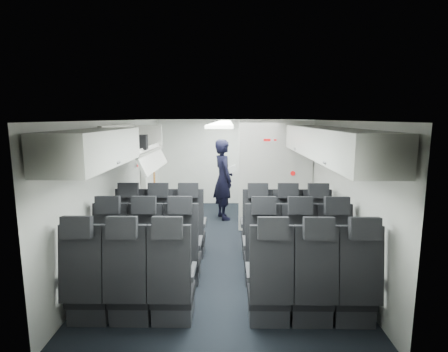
{
  "coord_description": "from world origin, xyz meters",
  "views": [
    {
      "loc": [
        0.08,
        -5.82,
        2.19
      ],
      "look_at": [
        0.0,
        0.4,
        1.15
      ],
      "focal_mm": 28.0,
      "sensor_mm": 36.0,
      "label": 1
    }
  ],
  "objects_px": {
    "seat_row_mid": "(222,254)",
    "flight_attendant": "(223,179)",
    "seat_row_rear": "(221,287)",
    "boarding_door": "(149,176)",
    "seat_row_front": "(223,232)",
    "galley_unit": "(264,169)",
    "carry_on_bag": "(135,142)"
  },
  "relations": [
    {
      "from": "seat_row_mid",
      "to": "flight_attendant",
      "type": "distance_m",
      "value": 3.11
    },
    {
      "from": "seat_row_rear",
      "to": "boarding_door",
      "type": "xyz_separation_m",
      "value": [
        -1.64,
        3.89,
        0.55
      ]
    },
    {
      "from": "boarding_door",
      "to": "seat_row_front",
      "type": "bearing_deg",
      "value": -51.84
    },
    {
      "from": "galley_unit",
      "to": "boarding_door",
      "type": "relative_size",
      "value": 1.02
    },
    {
      "from": "seat_row_rear",
      "to": "boarding_door",
      "type": "relative_size",
      "value": 1.79
    },
    {
      "from": "seat_row_front",
      "to": "galley_unit",
      "type": "height_order",
      "value": "galley_unit"
    },
    {
      "from": "seat_row_mid",
      "to": "flight_attendant",
      "type": "bearing_deg",
      "value": 90.6
    },
    {
      "from": "seat_row_front",
      "to": "seat_row_rear",
      "type": "distance_m",
      "value": 1.8
    },
    {
      "from": "seat_row_rear",
      "to": "galley_unit",
      "type": "xyz_separation_m",
      "value": [
        0.95,
        5.05,
        0.55
      ]
    },
    {
      "from": "seat_row_mid",
      "to": "boarding_door",
      "type": "distance_m",
      "value": 3.45
    },
    {
      "from": "seat_row_mid",
      "to": "galley_unit",
      "type": "bearing_deg",
      "value": 77.12
    },
    {
      "from": "seat_row_mid",
      "to": "carry_on_bag",
      "type": "bearing_deg",
      "value": 144.42
    },
    {
      "from": "carry_on_bag",
      "to": "flight_attendant",
      "type": "bearing_deg",
      "value": 51.78
    },
    {
      "from": "seat_row_front",
      "to": "seat_row_rear",
      "type": "bearing_deg",
      "value": -90.0
    },
    {
      "from": "seat_row_rear",
      "to": "carry_on_bag",
      "type": "relative_size",
      "value": 8.98
    },
    {
      "from": "flight_attendant",
      "to": "boarding_door",
      "type": "bearing_deg",
      "value": 72.93
    },
    {
      "from": "seat_row_front",
      "to": "seat_row_mid",
      "type": "xyz_separation_m",
      "value": [
        0.0,
        -0.9,
        0.0
      ]
    },
    {
      "from": "galley_unit",
      "to": "seat_row_front",
      "type": "bearing_deg",
      "value": -106.28
    },
    {
      "from": "boarding_door",
      "to": "flight_attendant",
      "type": "relative_size",
      "value": 1.07
    },
    {
      "from": "carry_on_bag",
      "to": "boarding_door",
      "type": "bearing_deg",
      "value": 91.99
    },
    {
      "from": "carry_on_bag",
      "to": "galley_unit",
      "type": "bearing_deg",
      "value": 48.12
    },
    {
      "from": "galley_unit",
      "to": "flight_attendant",
      "type": "xyz_separation_m",
      "value": [
        -0.98,
        -1.08,
        -0.08
      ]
    },
    {
      "from": "boarding_door",
      "to": "carry_on_bag",
      "type": "bearing_deg",
      "value": -82.15
    },
    {
      "from": "flight_attendant",
      "to": "seat_row_front",
      "type": "bearing_deg",
      "value": 160.7
    },
    {
      "from": "galley_unit",
      "to": "seat_row_mid",
      "type": "bearing_deg",
      "value": -102.88
    },
    {
      "from": "flight_attendant",
      "to": "seat_row_rear",
      "type": "bearing_deg",
      "value": 160.32
    },
    {
      "from": "boarding_door",
      "to": "carry_on_bag",
      "type": "height_order",
      "value": "carry_on_bag"
    },
    {
      "from": "seat_row_mid",
      "to": "seat_row_rear",
      "type": "height_order",
      "value": "same"
    },
    {
      "from": "seat_row_mid",
      "to": "boarding_door",
      "type": "xyz_separation_m",
      "value": [
        -1.64,
        2.99,
        0.55
      ]
    },
    {
      "from": "seat_row_rear",
      "to": "flight_attendant",
      "type": "distance_m",
      "value": 4.0
    },
    {
      "from": "galley_unit",
      "to": "carry_on_bag",
      "type": "height_order",
      "value": "carry_on_bag"
    },
    {
      "from": "seat_row_mid",
      "to": "flight_attendant",
      "type": "xyz_separation_m",
      "value": [
        -0.03,
        3.07,
        0.47
      ]
    }
  ]
}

